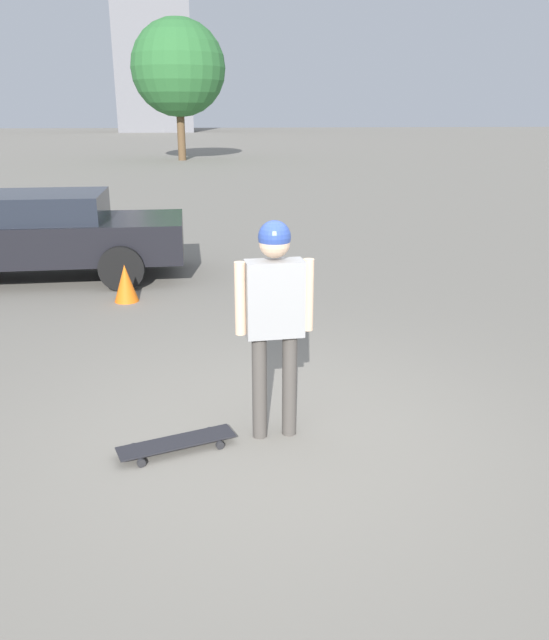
{
  "coord_description": "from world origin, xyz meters",
  "views": [
    {
      "loc": [
        -0.58,
        -4.5,
        2.5
      ],
      "look_at": [
        0.0,
        0.0,
        0.99
      ],
      "focal_mm": 35.0,
      "sensor_mm": 36.0,
      "label": 1
    }
  ],
  "objects_px": {
    "skateboard": "(177,443)",
    "car_parked_near": "(29,234)",
    "person": "(274,304)",
    "traffic_cone": "(126,283)"
  },
  "relations": [
    {
      "from": "person",
      "to": "traffic_cone",
      "type": "height_order",
      "value": "person"
    },
    {
      "from": "person",
      "to": "traffic_cone",
      "type": "bearing_deg",
      "value": 107.65
    },
    {
      "from": "skateboard",
      "to": "traffic_cone",
      "type": "distance_m",
      "value": 4.25
    },
    {
      "from": "person",
      "to": "car_parked_near",
      "type": "bearing_deg",
      "value": 116.19
    },
    {
      "from": "person",
      "to": "skateboard",
      "type": "distance_m",
      "value": 1.32
    },
    {
      "from": "skateboard",
      "to": "car_parked_near",
      "type": "xyz_separation_m",
      "value": [
        -2.34,
        5.63,
        0.65
      ]
    },
    {
      "from": "skateboard",
      "to": "traffic_cone",
      "type": "bearing_deg",
      "value": -97.03
    },
    {
      "from": "traffic_cone",
      "to": "car_parked_near",
      "type": "bearing_deg",
      "value": 137.13
    },
    {
      "from": "skateboard",
      "to": "traffic_cone",
      "type": "height_order",
      "value": "traffic_cone"
    },
    {
      "from": "skateboard",
      "to": "traffic_cone",
      "type": "relative_size",
      "value": 1.8
    }
  ]
}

